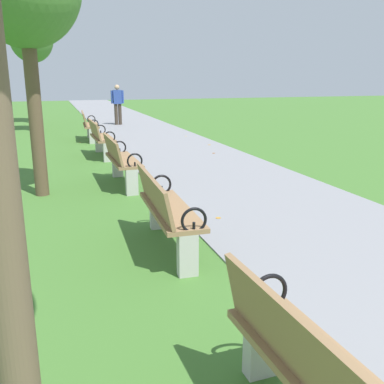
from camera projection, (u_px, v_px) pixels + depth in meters
paved_walkway at (139, 129)px, 16.66m from camera, size 3.16×44.00×0.02m
park_bench_3 at (166, 210)px, 4.98m from camera, size 0.53×1.62×0.90m
park_bench_4 at (121, 160)px, 7.97m from camera, size 0.49×1.60×0.90m
park_bench_5 at (101, 138)px, 10.86m from camera, size 0.51×1.61×0.90m
park_bench_6 at (89, 125)px, 13.66m from camera, size 0.54×1.62×0.90m
tree_3 at (31, 41)px, 15.10m from camera, size 1.48×1.48×4.05m
tree_4 at (30, 10)px, 17.32m from camera, size 1.87×1.87×5.62m
pedestrian_walking at (118, 102)px, 17.88m from camera, size 0.53×0.23×1.62m
scattered_leaves at (186, 189)px, 7.77m from camera, size 3.74×15.35×0.02m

